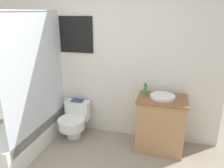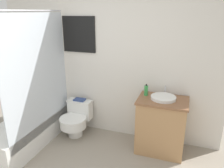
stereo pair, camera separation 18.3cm
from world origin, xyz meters
name	(u,v)px [view 1 (the left image)]	position (x,y,z in m)	size (l,w,h in m)	color
wall_back	(104,59)	(-0.01, 1.87, 1.26)	(3.58, 0.07, 2.50)	silver
shower_area	(28,130)	(-0.98, 1.11, 0.27)	(0.59, 1.49, 1.98)	white
toilet	(74,120)	(-0.42, 1.56, 0.28)	(0.43, 0.56, 0.55)	white
vanity	(160,124)	(0.94, 1.58, 0.40)	(0.69, 0.51, 0.81)	#AD7F51
sink	(163,96)	(0.94, 1.60, 0.83)	(0.35, 0.38, 0.13)	white
soap_bottle	(145,90)	(0.69, 1.66, 0.88)	(0.05, 0.05, 0.17)	green
book_on_tank	(77,100)	(-0.42, 1.71, 0.56)	(0.19, 0.13, 0.02)	#33477F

